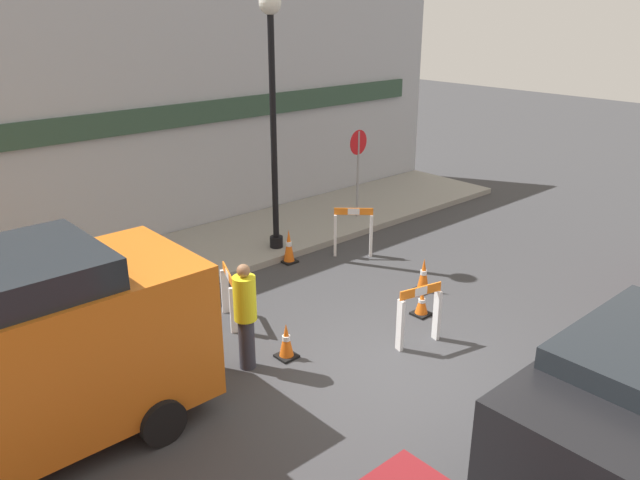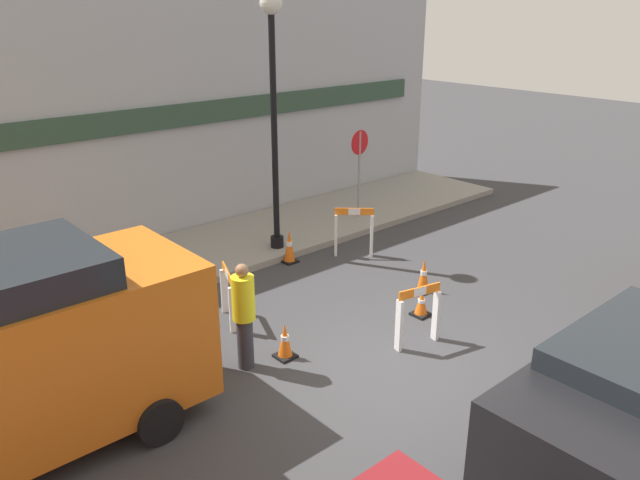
{
  "view_description": "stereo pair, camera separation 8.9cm",
  "coord_description": "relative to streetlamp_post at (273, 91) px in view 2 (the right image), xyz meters",
  "views": [
    {
      "loc": [
        -6.19,
        -5.09,
        5.12
      ],
      "look_at": [
        1.04,
        2.99,
        1.0
      ],
      "focal_mm": 35.0,
      "sensor_mm": 36.0,
      "label": 1
    },
    {
      "loc": [
        -6.12,
        -5.15,
        5.12
      ],
      "look_at": [
        1.04,
        2.99,
        1.0
      ],
      "focal_mm": 35.0,
      "sensor_mm": 36.0,
      "label": 2
    }
  ],
  "objects": [
    {
      "name": "stop_sign",
      "position": [
        2.8,
        0.33,
        -1.89
      ],
      "size": [
        0.6,
        0.08,
        2.16
      ],
      "rotation": [
        0.0,
        0.0,
        3.23
      ],
      "color": "gray",
      "rests_on": "sidewalk_slab"
    },
    {
      "name": "streetlamp_post",
      "position": [
        0.0,
        0.0,
        0.0
      ],
      "size": [
        0.44,
        0.44,
        5.21
      ],
      "color": "black",
      "rests_on": "sidewalk_slab"
    },
    {
      "name": "traffic_cone_3",
      "position": [
        -0.13,
        -0.59,
        -3.14
      ],
      "size": [
        0.3,
        0.3,
        0.73
      ],
      "color": "black",
      "rests_on": "ground_plane"
    },
    {
      "name": "sidewalk_slab",
      "position": [
        -1.55,
        0.93,
        -3.42
      ],
      "size": [
        18.0,
        2.83,
        0.14
      ],
      "color": "gray",
      "rests_on": "ground_plane"
    },
    {
      "name": "storefront_facade",
      "position": [
        -1.55,
        2.42,
        -0.74
      ],
      "size": [
        18.0,
        0.22,
        5.5
      ],
      "color": "#A3A8B2",
      "rests_on": "ground_plane"
    },
    {
      "name": "traffic_cone_0",
      "position": [
        0.1,
        -3.98,
        -3.27
      ],
      "size": [
        0.3,
        0.3,
        0.47
      ],
      "color": "black",
      "rests_on": "ground_plane"
    },
    {
      "name": "traffic_cone_1",
      "position": [
        -2.55,
        -3.5,
        -3.21
      ],
      "size": [
        0.3,
        0.3,
        0.58
      ],
      "color": "black",
      "rests_on": "ground_plane"
    },
    {
      "name": "barricade_1",
      "position": [
        -2.54,
        -1.96,
        -2.97
      ],
      "size": [
        0.44,
        0.81,
        0.96
      ],
      "rotation": [
        0.0,
        0.0,
        4.32
      ],
      "color": "white",
      "rests_on": "ground_plane"
    },
    {
      "name": "barricade_0",
      "position": [
        1.15,
        -1.21,
        -2.91
      ],
      "size": [
        0.69,
        0.67,
        1.08
      ],
      "rotation": [
        0.0,
        0.0,
        2.38
      ],
      "color": "white",
      "rests_on": "ground_plane"
    },
    {
      "name": "traffic_cone_2",
      "position": [
        0.88,
        -3.37,
        -3.17
      ],
      "size": [
        0.3,
        0.3,
        0.66
      ],
      "color": "black",
      "rests_on": "ground_plane"
    },
    {
      "name": "barricade_2",
      "position": [
        -0.73,
        -4.59,
        -2.95
      ],
      "size": [
        0.79,
        0.3,
        1.01
      ],
      "rotation": [
        0.0,
        0.0,
        6.06
      ],
      "color": "white",
      "rests_on": "ground_plane"
    },
    {
      "name": "ground_plane",
      "position": [
        -1.55,
        -4.99,
        -3.49
      ],
      "size": [
        60.0,
        60.0,
        0.0
      ],
      "primitive_type": "plane",
      "color": "#38383A"
    },
    {
      "name": "person_worker",
      "position": [
        -3.15,
        -3.32,
        -2.59
      ],
      "size": [
        0.42,
        0.42,
        1.68
      ],
      "rotation": [
        0.0,
        0.0,
        0.3
      ],
      "color": "#33333D",
      "rests_on": "ground_plane"
    }
  ]
}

